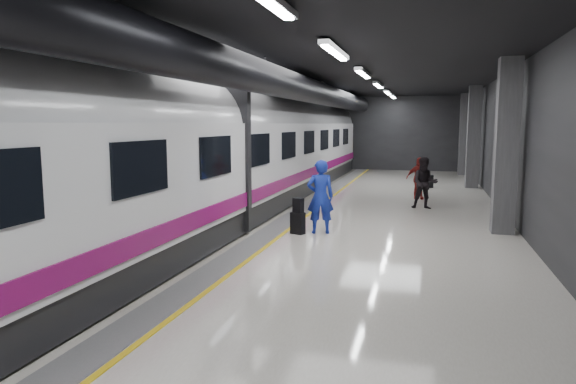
% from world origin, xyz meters
% --- Properties ---
extents(ground, '(40.00, 40.00, 0.00)m').
position_xyz_m(ground, '(0.00, 0.00, 0.00)').
color(ground, silver).
rests_on(ground, ground).
extents(platform_hall, '(10.02, 40.02, 4.51)m').
position_xyz_m(platform_hall, '(-0.29, 0.96, 3.54)').
color(platform_hall, black).
rests_on(platform_hall, ground).
extents(train, '(3.05, 38.00, 4.05)m').
position_xyz_m(train, '(-3.25, -0.00, 2.07)').
color(train, black).
rests_on(train, ground).
extents(traveler_main, '(0.80, 0.65, 1.92)m').
position_xyz_m(traveler_main, '(-0.05, 0.72, 0.96)').
color(traveler_main, '#1921BB').
rests_on(traveler_main, ground).
extents(suitcase_main, '(0.40, 0.33, 0.56)m').
position_xyz_m(suitcase_main, '(-0.59, 0.47, 0.28)').
color(suitcase_main, black).
rests_on(suitcase_main, ground).
extents(shoulder_bag, '(0.32, 0.27, 0.38)m').
position_xyz_m(shoulder_bag, '(-0.57, 0.46, 0.75)').
color(shoulder_bag, black).
rests_on(shoulder_bag, suitcase_main).
extents(traveler_far_a, '(0.88, 0.70, 1.74)m').
position_xyz_m(traveler_far_a, '(2.54, 5.40, 0.87)').
color(traveler_far_a, black).
rests_on(traveler_far_a, ground).
extents(traveler_far_b, '(0.99, 0.60, 1.58)m').
position_xyz_m(traveler_far_b, '(2.30, 7.73, 0.79)').
color(traveler_far_b, maroon).
rests_on(traveler_far_b, ground).
extents(suitcase_far, '(0.41, 0.30, 0.56)m').
position_xyz_m(suitcase_far, '(2.70, 11.47, 0.28)').
color(suitcase_far, black).
rests_on(suitcase_far, ground).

